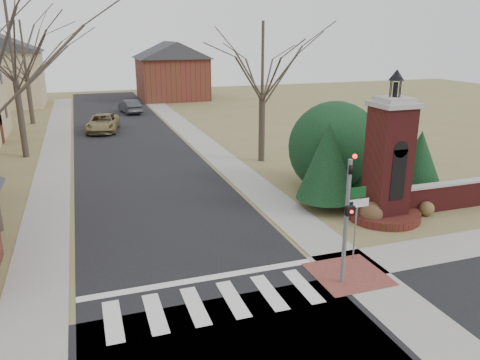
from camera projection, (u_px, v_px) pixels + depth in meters
name	position (u px, v px, depth m)	size (l,w,h in m)	color
ground	(222.00, 317.00, 13.51)	(120.00, 120.00, 0.00)	olive
main_street	(133.00, 149.00, 33.38)	(8.00, 70.00, 0.01)	black
crosswalk_zone	(214.00, 302.00, 14.23)	(8.00, 2.20, 0.02)	silver
stop_bar	(202.00, 279.00, 15.59)	(8.00, 0.35, 0.02)	silver
sidewalk_right_main	(203.00, 143.00, 34.99)	(2.00, 60.00, 0.02)	gray
sidewalk_left	(55.00, 154.00, 31.77)	(2.00, 60.00, 0.02)	gray
curb_apron	(348.00, 274.00, 15.90)	(2.40, 2.40, 0.02)	brown
traffic_signal_pole	(347.00, 210.00, 14.59)	(0.28, 0.41, 4.50)	slate
sign_post	(357.00, 209.00, 16.46)	(0.90, 0.07, 2.75)	slate
brick_gate_monument	(387.00, 171.00, 20.16)	(3.20, 3.20, 6.47)	#5A1A1A
brick_garden_wall	(465.00, 193.00, 22.01)	(7.50, 0.50, 1.30)	#5A1A1A
house_distant_right	(172.00, 69.00, 58.24)	(8.80, 8.80, 7.30)	maroon
evergreen_near	(328.00, 160.00, 21.38)	(2.80, 2.80, 4.10)	#473D33
evergreen_mid	(375.00, 143.00, 23.40)	(3.40, 3.40, 4.70)	#473D33
evergreen_far	(419.00, 158.00, 23.32)	(2.40, 2.40, 3.30)	#473D33
evergreen_mass	(335.00, 144.00, 24.16)	(4.80, 4.80, 4.80)	black
bare_tree_1	(9.00, 31.00, 28.82)	(8.40, 8.40, 11.64)	#473D33
bare_tree_2	(22.00, 44.00, 40.70)	(7.35, 7.35, 10.19)	#473D33
bare_tree_3	(263.00, 54.00, 28.29)	(7.00, 7.00, 9.70)	#473D33
pickup_truck	(103.00, 123.00, 39.11)	(2.38, 5.15, 1.43)	olive
distant_car	(130.00, 106.00, 48.28)	(1.48, 4.24, 1.40)	#373A3F
dry_shrub_left	(371.00, 213.00, 20.03)	(0.98, 0.98, 0.98)	brown
dry_shrub_right	(427.00, 209.00, 20.97)	(0.67, 0.67, 0.67)	brown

